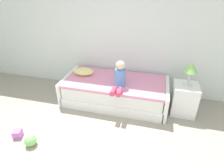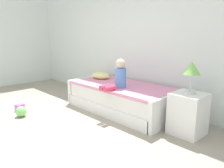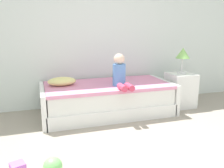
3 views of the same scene
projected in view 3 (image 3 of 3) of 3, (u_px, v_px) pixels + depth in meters
The scene contains 7 objects.
wall_rear at pixel (90, 24), 4.15m from camera, with size 7.20×0.10×2.90m, color silver.
bed at pixel (107, 99), 3.90m from camera, with size 2.11×1.00×0.50m.
nightstand at pixel (180, 90), 4.24m from camera, with size 0.44×0.44×0.60m, color white.
table_lamp at pixel (183, 54), 4.10m from camera, with size 0.24×0.24×0.45m.
child_figure at pixel (120, 73), 3.62m from camera, with size 0.20×0.51×0.50m.
pillow at pixel (62, 81), 3.71m from camera, with size 0.44×0.30×0.13m, color #F2E58C.
toy_ball at pixel (53, 167), 2.25m from camera, with size 0.18×0.18×0.18m, color #7FD872.
Camera 3 is at (-0.92, -1.59, 1.36)m, focal length 38.06 mm.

